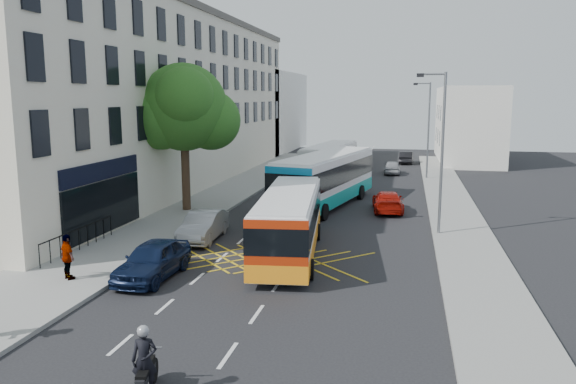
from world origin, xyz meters
The scene contains 21 objects.
ground centered at (0.00, 0.00, 0.00)m, with size 120.00×120.00×0.00m, color black.
pavement_left centered at (-8.50, 15.00, 0.07)m, with size 5.00×70.00×0.15m, color gray.
pavement_right centered at (7.50, 15.00, 0.07)m, with size 3.00×70.00×0.15m, color gray.
terrace_main centered at (-14.00, 24.49, 6.76)m, with size 8.30×45.00×13.50m.
terrace_far centered at (-14.00, 55.00, 5.00)m, with size 8.00×20.00×10.00m, color silver.
building_right centered at (11.00, 48.00, 4.00)m, with size 6.00×18.00×8.00m, color silver.
street_tree centered at (-8.51, 14.97, 6.29)m, with size 6.30×5.70×8.80m.
lamp_near centered at (6.20, 12.00, 4.62)m, with size 1.45×0.15×8.00m.
lamp_far centered at (6.20, 32.00, 4.62)m, with size 1.45×0.15×8.00m.
railings centered at (-9.70, 5.30, 0.72)m, with size 0.08×5.60×1.14m, color black, non-canonical shape.
bus_near centered at (-0.40, 7.01, 1.49)m, with size 3.46×10.28×2.83m.
bus_mid centered at (-0.43, 18.50, 1.78)m, with size 5.19×12.34×3.38m.
bus_far centered at (-1.87, 30.91, 1.54)m, with size 3.75×10.66×2.93m.
motorbike centered at (-1.19, -5.49, 0.85)m, with size 0.74×2.02×1.81m.
parked_car_blue centered at (-4.90, 2.72, 0.73)m, with size 1.73×4.30×1.47m, color #0D1936.
parked_car_silver centered at (-5.08, 8.73, 0.71)m, with size 1.49×4.28×1.41m, color #93979A.
red_hatchback centered at (3.54, 17.64, 0.63)m, with size 1.77×4.35×1.26m, color #A41107.
distant_car_grey centered at (-0.23, 38.90, 0.65)m, with size 2.14×4.64×1.29m, color #45494E.
distant_car_silver centered at (3.34, 34.98, 0.61)m, with size 1.45×3.61×1.23m, color #94969B.
distant_car_dark centered at (4.54, 43.54, 0.63)m, with size 1.33×3.81×1.26m, color black.
pedestrian_far centered at (-7.76, 1.52, 1.02)m, with size 1.02×0.42×1.73m, color gray.
Camera 1 is at (4.58, -16.68, 6.97)m, focal length 35.00 mm.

